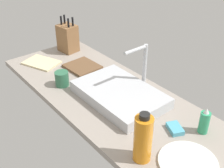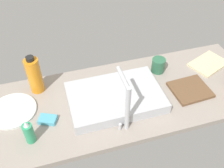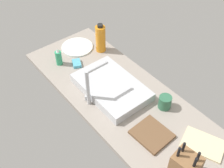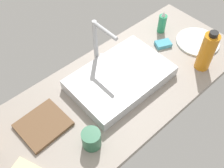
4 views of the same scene
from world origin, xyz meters
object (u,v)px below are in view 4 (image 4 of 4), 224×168
(cutting_board, at_px, (43,125))
(soap_bottle, at_px, (162,23))
(sink_basin, at_px, (120,78))
(faucet, at_px, (98,41))
(dinner_plate, at_px, (198,42))
(water_bottle, at_px, (207,52))
(dish_sponge, at_px, (163,44))
(coffee_mug, at_px, (91,139))

(cutting_board, relative_size, soap_bottle, 1.51)
(sink_basin, relative_size, soap_bottle, 3.62)
(faucet, height_order, soap_bottle, faucet)
(cutting_board, height_order, dinner_plate, cutting_board)
(sink_basin, relative_size, faucet, 1.82)
(soap_bottle, bearing_deg, sink_basin, -164.50)
(sink_basin, relative_size, cutting_board, 2.40)
(sink_basin, height_order, water_bottle, water_bottle)
(water_bottle, relative_size, dish_sponge, 2.67)
(cutting_board, xyz_separation_m, dish_sponge, (0.82, -0.01, 0.00))
(dinner_plate, distance_m, dish_sponge, 0.21)
(cutting_board, distance_m, soap_bottle, 0.92)
(cutting_board, bearing_deg, faucet, 15.60)
(faucet, distance_m, soap_bottle, 0.48)
(cutting_board, distance_m, dish_sponge, 0.82)
(water_bottle, relative_size, coffee_mug, 2.65)
(cutting_board, relative_size, dinner_plate, 0.84)
(sink_basin, xyz_separation_m, soap_bottle, (0.47, 0.13, 0.03))
(soap_bottle, xyz_separation_m, coffee_mug, (-0.80, -0.31, -0.02))
(soap_bottle, bearing_deg, dinner_plate, -68.75)
(coffee_mug, bearing_deg, soap_bottle, 20.83)
(faucet, bearing_deg, dish_sponge, -19.66)
(sink_basin, xyz_separation_m, coffee_mug, (-0.33, -0.18, 0.01))
(soap_bottle, relative_size, dish_sponge, 1.58)
(coffee_mug, bearing_deg, dinner_plate, 5.65)
(cutting_board, distance_m, water_bottle, 0.90)
(water_bottle, xyz_separation_m, coffee_mug, (-0.74, 0.04, -0.07))
(coffee_mug, bearing_deg, faucet, 45.84)
(faucet, relative_size, dinner_plate, 1.11)
(soap_bottle, distance_m, water_bottle, 0.36)
(sink_basin, bearing_deg, faucet, 89.98)
(soap_bottle, relative_size, water_bottle, 0.59)
(coffee_mug, xyz_separation_m, dish_sponge, (0.71, 0.21, -0.03))
(sink_basin, bearing_deg, soap_bottle, 15.50)
(sink_basin, bearing_deg, coffee_mug, -152.30)
(water_bottle, distance_m, dinner_plate, 0.22)
(faucet, height_order, dinner_plate, faucet)
(soap_bottle, xyz_separation_m, dish_sponge, (-0.09, -0.10, -0.05))
(soap_bottle, xyz_separation_m, water_bottle, (-0.06, -0.35, 0.05))
(coffee_mug, distance_m, dish_sponge, 0.74)
(coffee_mug, bearing_deg, dish_sponge, 16.34)
(faucet, bearing_deg, cutting_board, -164.40)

